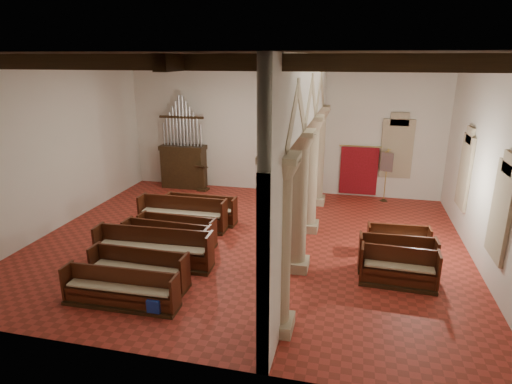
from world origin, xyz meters
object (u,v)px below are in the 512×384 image
object	(u,v)px
processional_banner	(385,183)
lectern	(203,180)
pipe_organ	(183,159)
aisle_pew_0	(398,273)
nave_pew_0	(121,294)

from	to	relation	value
processional_banner	lectern	bearing A→B (deg)	-154.62
pipe_organ	processional_banner	size ratio (longest dim) A/B	1.93
pipe_organ	lectern	world-z (taller)	pipe_organ
lectern	processional_banner	distance (m)	8.09
lectern	processional_banner	xyz separation A→B (m)	(8.08, 0.35, 0.27)
aisle_pew_0	processional_banner	bearing A→B (deg)	92.13
aisle_pew_0	pipe_organ	bearing A→B (deg)	143.50
nave_pew_0	lectern	bearing A→B (deg)	96.85
nave_pew_0	aisle_pew_0	bearing A→B (deg)	20.15
lectern	aisle_pew_0	distance (m)	10.65
lectern	processional_banner	bearing A→B (deg)	11.14
pipe_organ	processional_banner	distance (m)	9.14
pipe_organ	nave_pew_0	distance (m)	10.25
lectern	nave_pew_0	distance (m)	9.65
processional_banner	nave_pew_0	size ratio (longest dim) A/B	0.77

